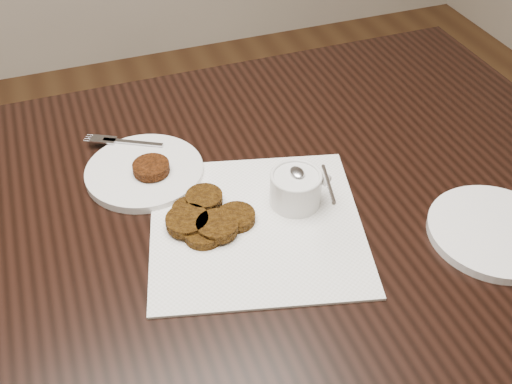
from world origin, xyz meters
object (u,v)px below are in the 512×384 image
at_px(plate_empty, 495,232).
at_px(napkin, 256,225).
at_px(sauce_ramekin, 296,174).
at_px(plate_with_patty, 144,168).
at_px(table, 219,356).

bearing_deg(plate_empty, napkin, 156.85).
xyz_separation_m(sauce_ramekin, plate_with_patty, (-0.22, 0.16, -0.05)).
relative_size(sauce_ramekin, plate_empty, 0.57).
height_order(napkin, sauce_ramekin, sauce_ramekin).
distance_m(table, plate_empty, 0.59).
relative_size(table, plate_empty, 7.06).
relative_size(table, napkin, 4.39).
relative_size(napkin, plate_with_patty, 1.63).
relative_size(plate_with_patty, plate_empty, 0.99).
distance_m(sauce_ramekin, plate_empty, 0.32).
xyz_separation_m(table, plate_with_patty, (-0.07, 0.15, 0.39)).
bearing_deg(plate_empty, sauce_ramekin, 146.62).
distance_m(napkin, plate_empty, 0.37).
height_order(table, sauce_ramekin, sauce_ramekin).
height_order(plate_with_patty, plate_empty, plate_with_patty).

